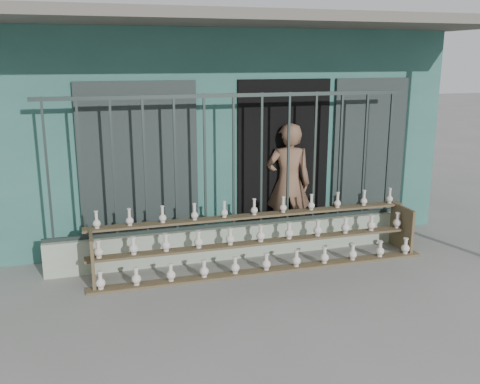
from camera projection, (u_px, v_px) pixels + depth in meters
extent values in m
plane|color=slate|center=(264.00, 295.00, 6.25)|extent=(60.00, 60.00, 0.00)
cube|color=#2C5D55|center=(189.00, 119.00, 9.85)|extent=(7.00, 5.00, 3.20)
cube|color=black|center=(282.00, 162.00, 7.90)|extent=(1.40, 0.12, 2.40)
cube|color=black|center=(139.00, 171.00, 7.28)|extent=(1.60, 0.08, 2.40)
cube|color=black|center=(368.00, 157.00, 8.25)|extent=(1.20, 0.08, 2.40)
cube|color=#59544C|center=(235.00, 20.00, 6.59)|extent=(7.40, 2.00, 0.12)
cube|color=#98A78F|center=(234.00, 241.00, 7.40)|extent=(5.00, 0.20, 0.45)
cube|color=#283330|center=(47.00, 172.00, 6.47)|extent=(0.03, 0.03, 1.80)
cube|color=#283330|center=(81.00, 170.00, 6.58)|extent=(0.03, 0.03, 1.80)
cube|color=#283330|center=(114.00, 168.00, 6.69)|extent=(0.03, 0.03, 1.80)
cube|color=#283330|center=(145.00, 166.00, 6.80)|extent=(0.03, 0.03, 1.80)
cube|color=#283330|center=(175.00, 165.00, 6.91)|extent=(0.03, 0.03, 1.80)
cube|color=#283330|center=(205.00, 163.00, 7.02)|extent=(0.03, 0.03, 1.80)
cube|color=#283330|center=(234.00, 161.00, 7.13)|extent=(0.03, 0.03, 1.80)
cube|color=#283330|center=(261.00, 160.00, 7.23)|extent=(0.03, 0.03, 1.80)
cube|color=#283330|center=(288.00, 158.00, 7.34)|extent=(0.03, 0.03, 1.80)
cube|color=#283330|center=(314.00, 157.00, 7.45)|extent=(0.03, 0.03, 1.80)
cube|color=#283330|center=(340.00, 155.00, 7.56)|extent=(0.03, 0.03, 1.80)
cube|color=#283330|center=(364.00, 154.00, 7.67)|extent=(0.03, 0.03, 1.80)
cube|color=#283330|center=(388.00, 153.00, 7.78)|extent=(0.03, 0.03, 1.80)
cube|color=#283330|center=(233.00, 95.00, 6.91)|extent=(5.00, 0.04, 0.05)
cube|color=#283330|center=(234.00, 224.00, 7.34)|extent=(5.00, 0.04, 0.05)
cube|color=brown|center=(266.00, 271.00, 6.92)|extent=(4.50, 0.18, 0.03)
cube|color=brown|center=(260.00, 243.00, 7.08)|extent=(4.50, 0.18, 0.03)
cube|color=brown|center=(254.00, 216.00, 7.24)|extent=(4.50, 0.18, 0.03)
cube|color=brown|center=(92.00, 259.00, 6.48)|extent=(0.04, 0.55, 0.64)
cube|color=brown|center=(402.00, 228.00, 7.67)|extent=(0.04, 0.55, 0.64)
imported|color=brown|center=(288.00, 184.00, 7.84)|extent=(0.75, 0.59, 1.79)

